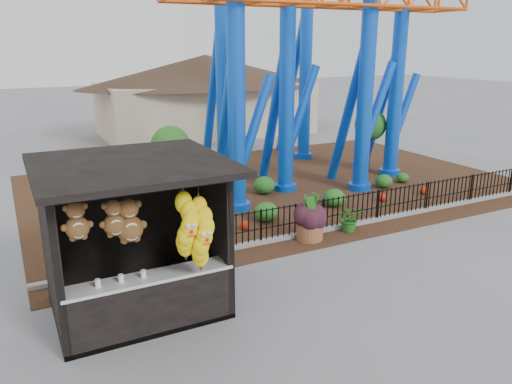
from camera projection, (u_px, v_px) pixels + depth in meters
name	position (u px, v px, depth m)	size (l,w,h in m)	color
ground	(293.00, 299.00, 10.57)	(120.00, 120.00, 0.00)	slate
mulch_bed	(275.00, 185.00, 19.14)	(18.00, 12.00, 0.02)	#331E11
curb	(356.00, 224.00, 14.85)	(18.00, 0.18, 0.12)	gray
prize_booth	(137.00, 243.00, 9.61)	(3.50, 3.40, 3.12)	black
picket_fence	(381.00, 205.00, 15.12)	(12.20, 0.06, 1.00)	black
roller_coaster	(300.00, 8.00, 17.98)	(11.00, 6.37, 10.82)	blue
terracotta_planter	(310.00, 230.00, 13.73)	(0.74, 0.74, 0.57)	brown
planter_foliage	(310.00, 209.00, 13.55)	(0.70, 0.70, 0.64)	#30131E
potted_plant	(350.00, 218.00, 14.29)	(0.73, 0.63, 0.81)	#215A1A
landscaping	(315.00, 193.00, 17.06)	(8.11, 3.57, 0.63)	#205719
pavilion	(206.00, 82.00, 29.37)	(15.00, 15.00, 4.80)	#BFAD8C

